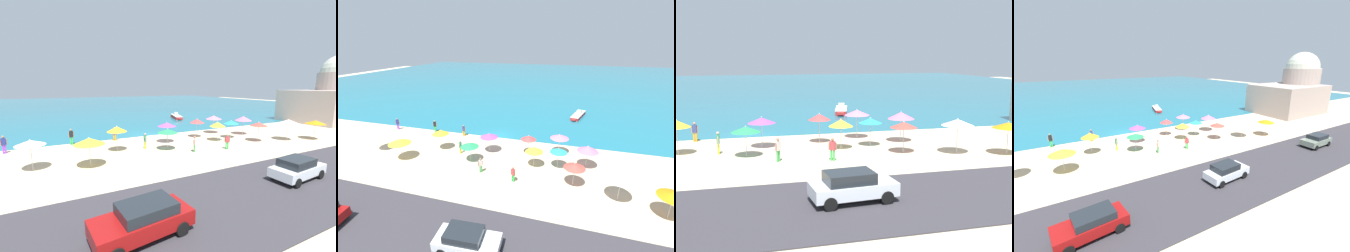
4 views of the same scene
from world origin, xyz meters
TOP-DOWN VIEW (x-y plane):
  - ground_plane at (0.00, 0.00)m, footprint 160.00×160.00m
  - sea at (0.00, 55.00)m, footprint 150.00×110.00m
  - coastal_road at (0.00, -18.00)m, footprint 80.00×8.00m
  - beach_umbrella_0 at (-0.71, -7.08)m, footprint 2.02×2.02m
  - beach_umbrella_1 at (-8.48, -8.74)m, footprint 2.41×2.41m
  - beach_umbrella_2 at (8.78, -5.82)m, footprint 1.82×1.82m
  - beach_umbrella_3 at (17.35, -11.03)m, footprint 2.23×2.23m
  - beach_umbrella_4 at (14.04, -9.81)m, footprint 2.28×2.28m
  - beach_umbrella_5 at (8.66, -2.50)m, footprint 2.12×2.12m
  - beach_umbrella_7 at (11.68, -4.94)m, footprint 2.17×2.17m
  - beach_umbrella_8 at (0.56, -4.34)m, footprint 2.13×2.13m
  - beach_umbrella_9 at (6.30, -6.26)m, footprint 1.85×1.85m
  - beach_umbrella_11 at (-5.41, -5.26)m, footprint 1.97×1.97m
  - beach_umbrella_12 at (10.37, -8.68)m, footprint 1.96×1.96m
  - beach_umbrella_13 at (5.19, -3.60)m, footprint 1.80×1.80m
  - bather_1 at (1.32, -8.96)m, footprint 0.42×0.44m
  - bather_2 at (-2.62, -5.70)m, footprint 0.22×0.57m
  - bather_3 at (4.88, -9.62)m, footprint 0.51×0.37m
  - bather_4 at (-9.36, -0.54)m, footprint 0.57×0.25m
  - bather_5 at (-4.62, -0.73)m, footprint 0.57×0.27m
  - parked_car_0 at (-7.67, -18.71)m, footprint 4.48×2.29m
  - parked_car_1 at (3.96, -17.78)m, footprint 4.27×2.13m
  - parked_car_2 at (19.25, -17.28)m, footprint 4.06×1.97m
  - skiff_nearshore at (11.10, 12.57)m, footprint 2.73×5.81m
  - harbor_fortress at (35.66, -2.82)m, footprint 14.14×10.32m

SIDE VIEW (x-z plane):
  - ground_plane at x=0.00m, z-range 0.00..0.00m
  - sea at x=0.00m, z-range 0.00..0.05m
  - coastal_road at x=0.00m, z-range 0.00..0.06m
  - skiff_nearshore at x=11.10m, z-range -0.19..0.95m
  - parked_car_2 at x=19.25m, z-range 0.10..1.60m
  - parked_car_0 at x=-7.67m, z-range 0.11..1.59m
  - parked_car_1 at x=3.96m, z-range 0.10..1.61m
  - bather_3 at x=4.88m, z-range 0.09..1.67m
  - bather_1 at x=1.32m, z-range 0.10..1.73m
  - bather_5 at x=-4.62m, z-range 0.10..1.74m
  - bather_2 at x=-2.62m, z-range 0.10..1.75m
  - bather_4 at x=-9.36m, z-range 0.11..1.92m
  - beach_umbrella_0 at x=-0.71m, z-range 0.84..3.06m
  - beach_umbrella_9 at x=6.30m, z-range 0.83..3.16m
  - beach_umbrella_2 at x=8.78m, z-range 0.87..3.14m
  - beach_umbrella_12 at x=10.37m, z-range 0.90..3.25m
  - beach_umbrella_13 at x=5.19m, z-range 0.89..3.31m
  - beach_umbrella_8 at x=0.56m, z-range 0.92..3.34m
  - beach_umbrella_3 at x=17.35m, z-range 0.93..3.34m
  - beach_umbrella_1 at x=-8.48m, z-range 0.90..3.37m
  - beach_umbrella_7 at x=11.68m, z-range 0.92..3.43m
  - beach_umbrella_5 at x=8.66m, z-range 0.95..3.44m
  - beach_umbrella_11 at x=-5.41m, z-range 0.96..3.54m
  - beach_umbrella_4 at x=14.04m, z-range 0.99..3.57m
  - harbor_fortress at x=35.66m, z-range -1.63..10.57m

